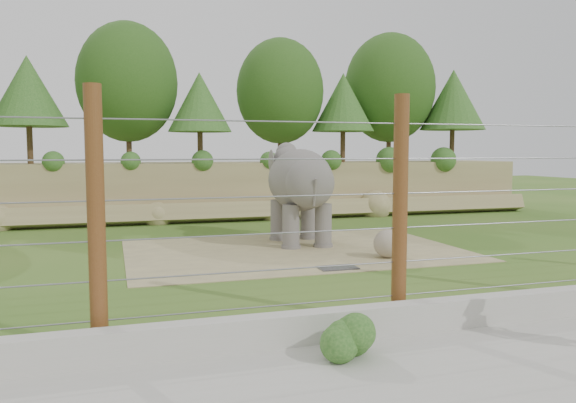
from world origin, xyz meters
name	(u,v)px	position (x,y,z in m)	size (l,w,h in m)	color
ground	(312,271)	(0.00, 0.00, 0.00)	(90.00, 90.00, 0.00)	#34641B
back_embankment	(231,131)	(0.59, 12.68, 3.97)	(30.00, 5.52, 8.77)	#928153
dirt_patch	(294,250)	(0.50, 3.00, 0.01)	(10.00, 7.00, 0.02)	#90845C
drain_grate	(338,268)	(0.73, 0.04, 0.04)	(1.00, 0.60, 0.03)	#262628
elephant	(300,194)	(1.07, 4.11, 1.62)	(1.72, 4.00, 3.24)	#605C57
stone_ball	(388,244)	(2.63, 0.97, 0.42)	(0.80, 0.80, 0.80)	gray
retaining_wall	(413,317)	(0.00, -5.00, 0.25)	(26.00, 0.35, 0.50)	#B4B4A7
walkway	(488,377)	(0.00, -7.00, 0.01)	(26.00, 4.00, 0.01)	#B4B4A7
barrier_fence	(400,211)	(0.00, -4.50, 2.00)	(20.26, 0.26, 4.00)	brown
walkway_shrub	(343,337)	(-1.60, -5.80, 0.33)	(0.64, 0.64, 0.64)	#25551C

